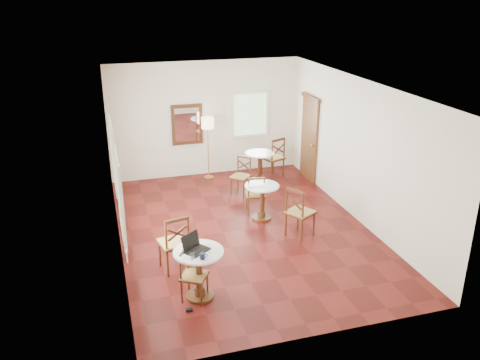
% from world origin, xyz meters
% --- Properties ---
extents(ground, '(7.00, 7.00, 0.00)m').
position_xyz_m(ground, '(0.00, 0.00, 0.00)').
color(ground, '#50100D').
rests_on(ground, ground).
extents(room_shell, '(5.02, 7.02, 3.01)m').
position_xyz_m(room_shell, '(-0.06, 0.27, 1.89)').
color(room_shell, white).
rests_on(room_shell, ground).
extents(cafe_table_near, '(0.80, 0.80, 0.85)m').
position_xyz_m(cafe_table_near, '(-1.37, -2.08, 0.52)').
color(cafe_table_near, '#4D2913').
rests_on(cafe_table_near, ground).
extents(cafe_table_mid, '(0.73, 0.73, 0.78)m').
position_xyz_m(cafe_table_mid, '(0.52, 0.43, 0.48)').
color(cafe_table_mid, '#4D2913').
rests_on(cafe_table_mid, ground).
extents(cafe_table_back, '(0.75, 0.75, 0.79)m').
position_xyz_m(cafe_table_back, '(1.16, 2.50, 0.49)').
color(cafe_table_back, '#4D2913').
rests_on(cafe_table_back, ground).
extents(chair_near_a, '(0.58, 0.58, 1.07)m').
position_xyz_m(chair_near_a, '(-1.61, -1.12, 0.53)').
color(chair_near_a, '#4D2913').
rests_on(chair_near_a, ground).
extents(chair_near_b, '(0.54, 0.54, 0.86)m').
position_xyz_m(chair_near_b, '(-1.48, -2.09, 0.43)').
color(chair_near_b, '#4D2913').
rests_on(chair_near_b, ground).
extents(chair_mid_a, '(0.48, 0.48, 0.90)m').
position_xyz_m(chair_mid_a, '(0.48, 0.73, 0.45)').
color(chair_mid_a, '#4D2913').
rests_on(chair_mid_a, ground).
extents(chair_mid_b, '(0.67, 0.67, 1.06)m').
position_xyz_m(chair_mid_b, '(0.98, -0.56, 0.53)').
color(chair_mid_b, '#4D2913').
rests_on(chair_mid_b, ground).
extents(chair_back_a, '(0.65, 0.65, 1.09)m').
position_xyz_m(chair_back_a, '(1.62, 2.74, 0.54)').
color(chair_back_a, '#4D2913').
rests_on(chair_back_a, ground).
extents(chair_back_b, '(0.60, 0.60, 0.92)m').
position_xyz_m(chair_back_b, '(0.49, 1.89, 0.46)').
color(chair_back_b, '#4D2913').
rests_on(chair_back_b, ground).
extents(floor_lamp, '(0.32, 0.32, 1.63)m').
position_xyz_m(floor_lamp, '(-0.03, 3.15, 1.38)').
color(floor_lamp, '#BF8C3F').
rests_on(floor_lamp, ground).
extents(laptop, '(0.47, 0.46, 0.26)m').
position_xyz_m(laptop, '(-1.43, -2.04, 0.91)').
color(laptop, black).
rests_on(laptop, cafe_table_near).
extents(mouse, '(0.09, 0.06, 0.03)m').
position_xyz_m(mouse, '(-1.49, -2.04, 0.86)').
color(mouse, black).
rests_on(mouse, cafe_table_near).
extents(navy_mug, '(0.12, 0.08, 0.10)m').
position_xyz_m(navy_mug, '(-1.36, -2.34, 0.90)').
color(navy_mug, black).
rests_on(navy_mug, cafe_table_near).
extents(water_glass, '(0.07, 0.07, 0.11)m').
position_xyz_m(water_glass, '(-1.51, -2.30, 0.90)').
color(water_glass, white).
rests_on(water_glass, cafe_table_near).
extents(power_adapter, '(0.11, 0.06, 0.04)m').
position_xyz_m(power_adapter, '(-1.62, -2.41, 0.02)').
color(power_adapter, black).
rests_on(power_adapter, ground).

